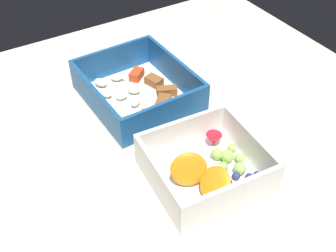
{
  "coord_description": "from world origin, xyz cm",
  "views": [
    {
      "loc": [
        40.96,
        -27.1,
        48.01
      ],
      "look_at": [
        -1.15,
        -1.68,
        4.0
      ],
      "focal_mm": 45.1,
      "sensor_mm": 36.0,
      "label": 1
    }
  ],
  "objects": [
    {
      "name": "table_surface",
      "position": [
        0.0,
        0.0,
        1.0
      ],
      "size": [
        80.0,
        80.0,
        2.0
      ],
      "primitive_type": "cube",
      "color": "beige",
      "rests_on": "ground"
    },
    {
      "name": "pasta_container",
      "position": [
        -11.07,
        -1.72,
        3.87
      ],
      "size": [
        19.49,
        16.8,
        6.13
      ],
      "rotation": [
        0.0,
        0.0,
        0.03
      ],
      "color": "white",
      "rests_on": "table_surface"
    },
    {
      "name": "fruit_bowl",
      "position": [
        9.15,
        -1.58,
        3.98
      ],
      "size": [
        15.56,
        16.47,
        5.99
      ],
      "rotation": [
        0.0,
        0.0,
        -0.08
      ],
      "color": "white",
      "rests_on": "table_surface"
    }
  ]
}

